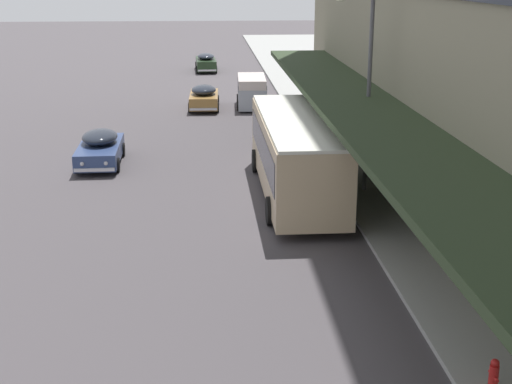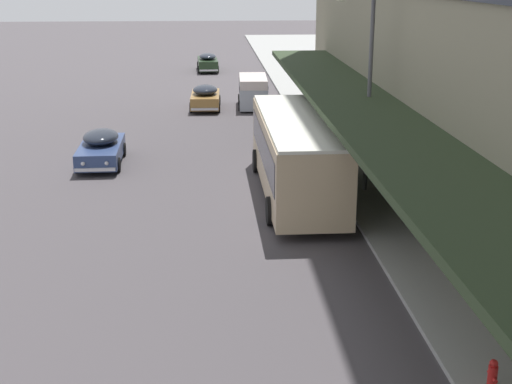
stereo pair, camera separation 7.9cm
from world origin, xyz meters
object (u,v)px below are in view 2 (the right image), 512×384
object	(u,v)px
sedan_oncoming_rear	(208,62)
street_lamp	(366,80)
transit_bus_kerbside_front	(296,151)
sedan_lead_mid	(205,97)
fire_hydrant	(493,375)
vw_van	(253,90)
sedan_trailing_mid	(101,148)

from	to	relation	value
sedan_oncoming_rear	street_lamp	world-z (taller)	street_lamp
transit_bus_kerbside_front	sedan_lead_mid	distance (m)	18.90
street_lamp	fire_hydrant	distance (m)	14.65
transit_bus_kerbside_front	street_lamp	xyz separation A→B (m)	(2.62, 0.11, 2.69)
sedan_lead_mid	vw_van	world-z (taller)	vw_van
transit_bus_kerbside_front	street_lamp	world-z (taller)	street_lamp
sedan_trailing_mid	street_lamp	size ratio (longest dim) A/B	0.63
sedan_oncoming_rear	transit_bus_kerbside_front	bearing A→B (deg)	-84.78
transit_bus_kerbside_front	fire_hydrant	xyz separation A→B (m)	(2.40, -13.98, -1.30)
transit_bus_kerbside_front	fire_hydrant	bearing A→B (deg)	-80.24
sedan_oncoming_rear	vw_van	distance (m)	17.51
sedan_oncoming_rear	sedan_lead_mid	bearing A→B (deg)	-90.64
sedan_lead_mid	street_lamp	world-z (taller)	street_lamp
sedan_trailing_mid	vw_van	world-z (taller)	vw_van
sedan_lead_mid	fire_hydrant	world-z (taller)	sedan_lead_mid
sedan_trailing_mid	fire_hydrant	xyz separation A→B (m)	(10.67, -19.36, -0.26)
sedan_lead_mid	street_lamp	distance (m)	19.78
sedan_oncoming_rear	fire_hydrant	distance (m)	50.62
sedan_lead_mid	vw_van	bearing A→B (deg)	9.35
sedan_trailing_mid	sedan_lead_mid	xyz separation A→B (m)	(4.74, 13.15, 0.00)
sedan_trailing_mid	fire_hydrant	size ratio (longest dim) A/B	6.82
sedan_oncoming_rear	street_lamp	distance (m)	36.88
sedan_oncoming_rear	street_lamp	xyz separation A→B (m)	(5.94, -36.21, 3.71)
transit_bus_kerbside_front	sedan_oncoming_rear	distance (m)	36.48
transit_bus_kerbside_front	vw_van	world-z (taller)	transit_bus_kerbside_front
transit_bus_kerbside_front	vw_van	size ratio (longest dim) A/B	2.28
vw_van	sedan_lead_mid	bearing A→B (deg)	-170.65
vw_van	transit_bus_kerbside_front	bearing A→B (deg)	-88.64
fire_hydrant	sedan_oncoming_rear	bearing A→B (deg)	96.49
transit_bus_kerbside_front	fire_hydrant	world-z (taller)	transit_bus_kerbside_front
sedan_lead_mid	street_lamp	bearing A→B (deg)	-71.57
sedan_trailing_mid	sedan_oncoming_rear	bearing A→B (deg)	80.92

